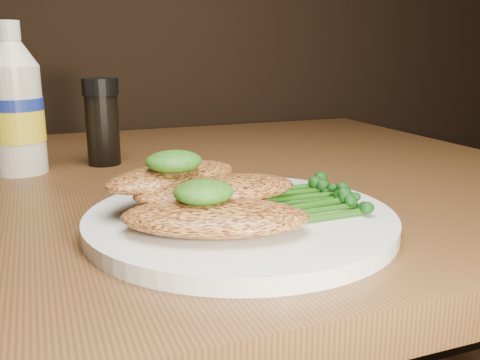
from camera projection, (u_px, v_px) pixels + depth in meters
name	position (u px, v px, depth m)	size (l,w,h in m)	color
plate	(240.00, 220.00, 0.49)	(0.28, 0.28, 0.01)	white
chicken_front	(215.00, 217.00, 0.43)	(0.15, 0.08, 0.02)	#C57D3E
chicken_mid	(216.00, 190.00, 0.48)	(0.15, 0.08, 0.02)	#C57D3E
chicken_back	(173.00, 176.00, 0.50)	(0.14, 0.07, 0.02)	#C57D3E
pesto_front	(204.00, 192.00, 0.44)	(0.05, 0.05, 0.02)	#0F3808
pesto_back	(174.00, 161.00, 0.49)	(0.05, 0.05, 0.02)	#0F3808
broccolini_bundle	(293.00, 197.00, 0.49)	(0.14, 0.11, 0.02)	#1F5011
mayo_bottle	(15.00, 99.00, 0.68)	(0.07, 0.07, 0.19)	beige
pepper_grinder	(102.00, 122.00, 0.74)	(0.05, 0.05, 0.12)	black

